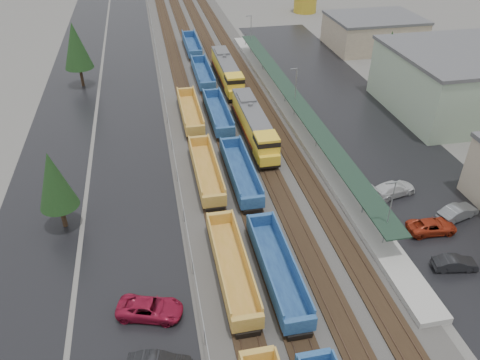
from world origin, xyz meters
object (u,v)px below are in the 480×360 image
object	(u,v)px
parked_car_east_a	(455,263)
parked_car_east_b	(432,226)
parked_car_west_c	(150,309)
well_string_blue	(240,172)
parked_car_east_e	(458,212)
parked_car_east_c	(393,189)
well_string_yellow	(232,267)
storage_tank	(305,1)
locomotive_lead	(254,125)
locomotive_trail	(227,72)

from	to	relation	value
parked_car_east_a	parked_car_east_b	bearing A→B (deg)	0.86
parked_car_west_c	well_string_blue	bearing A→B (deg)	-14.56
parked_car_east_a	parked_car_east_e	bearing A→B (deg)	-25.18
parked_car_east_c	well_string_yellow	bearing A→B (deg)	101.17
parked_car_east_a	well_string_blue	bearing A→B (deg)	50.85
parked_car_east_e	parked_car_east_b	bearing A→B (deg)	95.31
parked_car_east_b	parked_car_east_a	bearing A→B (deg)	174.81
well_string_blue	storage_tank	xyz separation A→B (m)	(33.38, 76.66, 1.79)
locomotive_lead	storage_tank	xyz separation A→B (m)	(29.38, 66.88, 0.69)
parked_car_east_a	locomotive_trail	bearing A→B (deg)	23.64
well_string_blue	parked_car_east_a	world-z (taller)	well_string_blue
well_string_blue	storage_tank	bearing A→B (deg)	66.47
well_string_blue	parked_car_east_e	size ratio (longest dim) A/B	23.77
storage_tank	parked_car_east_a	bearing A→B (deg)	-99.82
parked_car_east_c	parked_car_east_a	bearing A→B (deg)	167.40
well_string_blue	parked_car_east_c	xyz separation A→B (m)	(16.83, -6.45, -0.39)
well_string_yellow	parked_car_west_c	size ratio (longest dim) A/B	14.72
parked_car_west_c	storage_tank	bearing A→B (deg)	-8.03
well_string_yellow	parked_car_east_c	xyz separation A→B (m)	(20.83, 9.21, -0.38)
parked_car_east_b	storage_tank	bearing A→B (deg)	-6.83
parked_car_east_b	parked_car_east_e	world-z (taller)	parked_car_east_e
parked_car_west_c	parked_car_east_a	size ratio (longest dim) A/B	1.34
parked_car_east_a	parked_car_west_c	bearing A→B (deg)	98.82
well_string_blue	parked_car_east_e	distance (m)	24.68
locomotive_trail	well_string_blue	size ratio (longest dim) A/B	0.16
storage_tank	parked_car_east_c	bearing A→B (deg)	-101.27
locomotive_trail	well_string_blue	world-z (taller)	locomotive_trail
locomotive_lead	parked_car_east_c	distance (m)	20.73
locomotive_lead	parked_car_east_e	bearing A→B (deg)	-50.99
locomotive_lead	locomotive_trail	distance (m)	21.00
parked_car_east_a	parked_car_east_c	distance (m)	12.45
parked_car_west_c	parked_car_east_a	world-z (taller)	parked_car_west_c
parked_car_east_a	parked_car_east_e	world-z (taller)	parked_car_east_e
parked_car_east_e	parked_car_east_c	bearing A→B (deg)	24.95
storage_tank	parked_car_west_c	bearing A→B (deg)	-115.25
locomotive_lead	storage_tank	world-z (taller)	storage_tank
parked_car_west_c	well_string_yellow	bearing A→B (deg)	-50.75
parked_car_east_a	parked_car_east_c	xyz separation A→B (m)	(-0.02, 12.45, 0.12)
storage_tank	parked_car_east_b	bearing A→B (deg)	-99.91
storage_tank	parked_car_east_a	xyz separation A→B (m)	(-16.54, -95.56, -2.30)
parked_car_west_c	parked_car_east_b	world-z (taller)	parked_car_west_c
locomotive_lead	locomotive_trail	bearing A→B (deg)	90.00
well_string_yellow	parked_car_east_c	distance (m)	22.78
locomotive_lead	parked_car_east_e	distance (m)	27.99
parked_car_west_c	parked_car_east_a	distance (m)	28.46
parked_car_east_e	well_string_blue	bearing A→B (deg)	45.05
locomotive_lead	storage_tank	size ratio (longest dim) A/B	3.17
parked_car_east_b	locomotive_lead	bearing A→B (deg)	33.46
well_string_yellow	parked_car_west_c	xyz separation A→B (m)	(-7.61, -3.08, -0.42)
locomotive_lead	locomotive_trail	world-z (taller)	same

